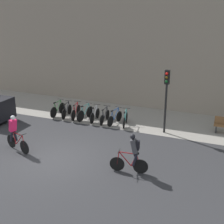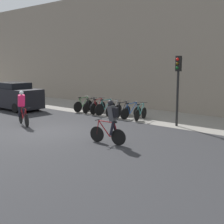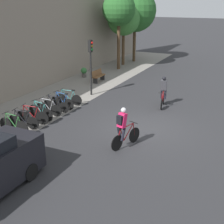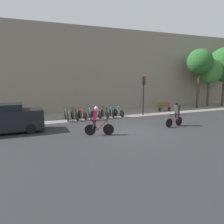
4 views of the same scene
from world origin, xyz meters
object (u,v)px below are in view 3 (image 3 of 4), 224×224
object	(u,v)px
parked_bike_6	(62,102)
traffic_light_pole	(91,57)
parked_bike_3	(41,112)
parked_bike_5	(56,105)
cyclist_grey	(163,90)
parked_bike_0	(14,125)
parked_bike_7	(69,99)
bench	(98,76)
parked_bike_2	(32,116)
potted_plant	(84,72)
parked_bike_1	(24,121)
cyclist_pink	(123,127)
parked_bike_4	(48,108)

from	to	relation	value
parked_bike_6	traffic_light_pole	world-z (taller)	traffic_light_pole
parked_bike_3	parked_bike_5	size ratio (longest dim) A/B	1.02
cyclist_grey	parked_bike_0	distance (m)	8.52
traffic_light_pole	parked_bike_7	bearing A→B (deg)	175.26
parked_bike_3	bench	xyz separation A→B (m)	(8.30, 1.01, 0.05)
parked_bike_2	parked_bike_0	bearing A→B (deg)	179.98
parked_bike_0	parked_bike_6	bearing A→B (deg)	-0.02
parked_bike_6	potted_plant	distance (m)	7.61
parked_bike_3	parked_bike_5	world-z (taller)	parked_bike_3
parked_bike_5	parked_bike_6	xyz separation A→B (m)	(0.66, 0.00, 0.01)
parked_bike_6	parked_bike_7	bearing A→B (deg)	0.07
cyclist_grey	traffic_light_pole	size ratio (longest dim) A/B	0.50
parked_bike_2	parked_bike_5	xyz separation A→B (m)	(1.99, -0.00, -0.03)
parked_bike_2	bench	size ratio (longest dim) A/B	1.18
parked_bike_0	parked_bike_1	bearing A→B (deg)	-0.07
parked_bike_0	parked_bike_1	xyz separation A→B (m)	(0.66, -0.00, -0.02)
parked_bike_3	parked_bike_7	xyz separation A→B (m)	(2.65, -0.00, -0.02)
cyclist_pink	parked_bike_2	distance (m)	5.20
parked_bike_5	bench	xyz separation A→B (m)	(6.97, 1.01, 0.08)
potted_plant	bench	bearing A→B (deg)	-114.81
cyclist_pink	parked_bike_3	distance (m)	5.30
cyclist_pink	parked_bike_7	bearing A→B (deg)	53.28
parked_bike_4	parked_bike_0	bearing A→B (deg)	179.99
parked_bike_3	cyclist_pink	bearing A→B (deg)	-102.97
parked_bike_0	parked_bike_4	xyz separation A→B (m)	(2.65, -0.00, -0.02)
parked_bike_5	parked_bike_2	bearing A→B (deg)	179.96
parked_bike_2	parked_bike_7	world-z (taller)	parked_bike_2
parked_bike_3	parked_bike_6	size ratio (longest dim) A/B	1.01
traffic_light_pole	potted_plant	size ratio (longest dim) A/B	4.53
parked_bike_1	bench	distance (m)	9.67
cyclist_pink	parked_bike_4	bearing A→B (deg)	70.23
parked_bike_2	parked_bike_5	distance (m)	1.99
parked_bike_2	parked_bike_4	xyz separation A→B (m)	(1.32, 0.00, -0.02)
cyclist_pink	parked_bike_0	size ratio (longest dim) A/B	1.05
traffic_light_pole	bench	size ratio (longest dim) A/B	2.42
cyclist_grey	parked_bike_4	world-z (taller)	cyclist_grey
cyclist_pink	parked_bike_5	bearing A→B (deg)	63.97
parked_bike_5	potted_plant	world-z (taller)	parked_bike_5
parked_bike_6	traffic_light_pole	distance (m)	3.69
parked_bike_6	potted_plant	size ratio (longest dim) A/B	2.12
parked_bike_0	parked_bike_2	world-z (taller)	parked_bike_0
parked_bike_5	potted_plant	distance (m)	8.23
bench	parked_bike_6	bearing A→B (deg)	-170.90
parked_bike_4	potted_plant	distance (m)	8.86
cyclist_pink	parked_bike_4	xyz separation A→B (m)	(1.85, 5.14, -0.55)
parked_bike_4	traffic_light_pole	world-z (taller)	traffic_light_pole
potted_plant	cyclist_pink	bearing A→B (deg)	-142.55
parked_bike_5	traffic_light_pole	bearing A→B (deg)	-3.03
parked_bike_1	parked_bike_2	bearing A→B (deg)	0.02
parked_bike_0	parked_bike_3	bearing A→B (deg)	0.01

